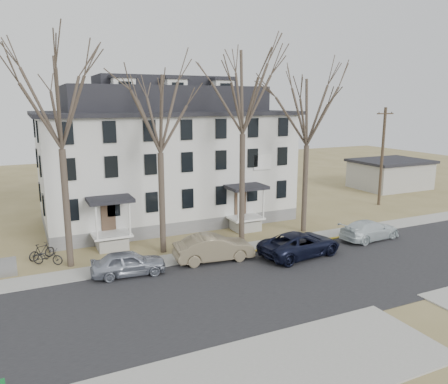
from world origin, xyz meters
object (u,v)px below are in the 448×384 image
bicycle_left (48,258)px  boarding_house (166,157)px  car_tan (214,248)px  tree_mid_right (308,107)px  tree_far_left (58,96)px  car_silver (128,264)px  car_white (370,230)px  tree_center (243,86)px  tree_mid_left (159,108)px  utility_pole_far (382,155)px  bicycle_right (42,252)px  car_navy (300,245)px

bicycle_left → boarding_house: bearing=-23.5°
boarding_house → car_tan: bearing=-93.0°
boarding_house → car_tan: boarding_house is taller
tree_mid_right → car_tan: size_ratio=2.50×
tree_far_left → car_silver: size_ratio=3.19×
tree_far_left → car_white: tree_far_left is taller
tree_mid_right → tree_center: bearing=180.0°
car_silver → car_white: bearing=-87.0°
tree_mid_left → car_white: (14.59, -3.93, -8.89)m
utility_pole_far → bicycle_right: size_ratio=5.34×
tree_center → boarding_house: bearing=110.2°
utility_pole_far → car_tan: utility_pole_far is taller
car_tan → car_navy: (5.50, -1.61, -0.04)m
car_silver → car_navy: (11.00, -1.57, 0.06)m
boarding_house → tree_mid_right: size_ratio=1.63×
tree_far_left → bicycle_right: size_ratio=7.72×
boarding_house → tree_far_left: (-9.00, -8.15, 4.96)m
car_silver → tree_mid_left: bearing=-39.2°
boarding_house → car_navy: (4.92, -12.80, -4.58)m
utility_pole_far → boarding_house: bearing=169.1°
bicycle_right → bicycle_left: bearing=166.0°
tree_mid_right → bicycle_right: size_ratio=7.16×
bicycle_right → car_tan: bearing=-143.8°
tree_far_left → car_tan: 13.05m
tree_mid_left → bicycle_left: (-7.26, 0.71, -9.10)m
tree_center → tree_mid_right: size_ratio=1.15×
utility_pole_far → tree_center: bearing=-166.5°
car_navy → tree_center: bearing=15.2°
tree_mid_right → bicycle_left: 20.86m
tree_mid_left → tree_mid_right: 11.50m
boarding_house → bicycle_right: boarding_house is taller
tree_center → car_white: 14.03m
boarding_house → tree_mid_right: bearing=-43.8°
tree_far_left → bicycle_right: (-1.54, 1.89, -9.81)m
car_white → bicycle_left: car_white is taller
tree_mid_left → car_navy: bearing=-30.4°
car_navy → bicycle_right: bearing=59.8°
boarding_house → car_white: boarding_house is taller
tree_center → utility_pole_far: 19.03m
utility_pole_far → car_white: bearing=-137.6°
tree_mid_left → bicycle_left: bearing=174.4°
tree_far_left → bicycle_left: (-1.26, 0.71, -9.84)m
tree_mid_left → car_white: bearing=-15.1°
utility_pole_far → car_navy: utility_pole_far is taller
boarding_house → bicycle_right: bearing=-149.3°
tree_mid_right → car_navy: size_ratio=2.23×
tree_mid_left → bicycle_left: tree_mid_left is taller
tree_mid_left → car_tan: size_ratio=2.50×
car_tan → tree_mid_right: bearing=-65.7°
tree_center → car_navy: tree_center is taller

